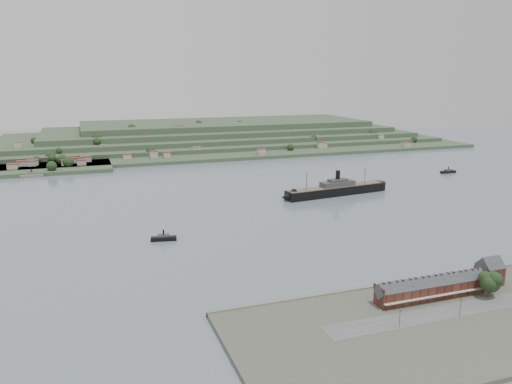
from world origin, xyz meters
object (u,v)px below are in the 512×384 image
object	(u,v)px
terrace_row	(431,288)
fig_tree	(491,281)
tugboat	(164,238)
gabled_building	(490,271)
steamship	(333,190)

from	to	relation	value
terrace_row	fig_tree	xyz separation A→B (m)	(25.99, -8.78, 2.95)
tugboat	gabled_building	bearing A→B (deg)	-41.76
fig_tree	gabled_building	bearing A→B (deg)	48.04
terrace_row	gabled_building	world-z (taller)	gabled_building
steamship	terrace_row	bearing A→B (deg)	-105.78
gabled_building	fig_tree	world-z (taller)	gabled_building
gabled_building	tugboat	world-z (taller)	gabled_building
steamship	fig_tree	world-z (taller)	steamship
gabled_building	steamship	bearing A→B (deg)	84.44
terrace_row	steamship	bearing A→B (deg)	74.22
tugboat	fig_tree	xyz separation A→B (m)	(126.81, -136.30, 8.04)
terrace_row	gabled_building	xyz separation A→B (m)	(37.50, 4.02, 1.34)
gabled_building	fig_tree	xyz separation A→B (m)	(-11.51, -12.80, 1.60)
terrace_row	fig_tree	distance (m)	27.59
terrace_row	steamship	distance (m)	208.22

